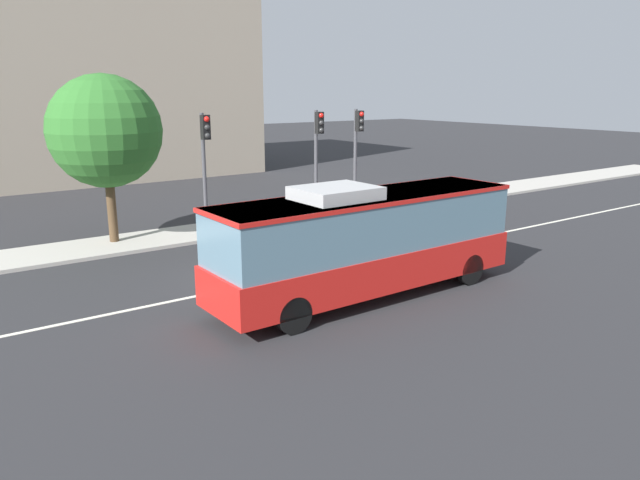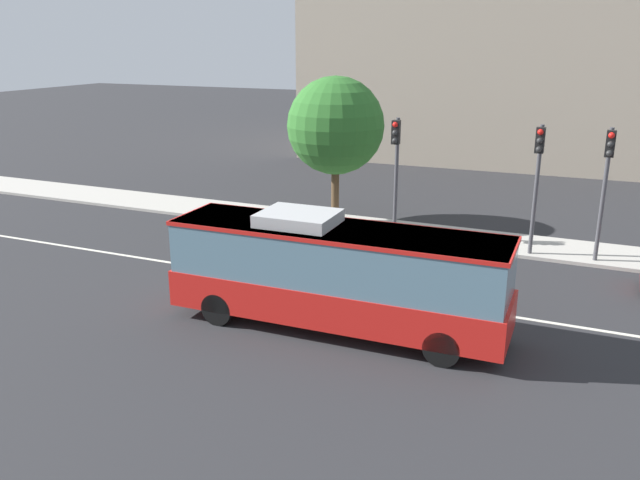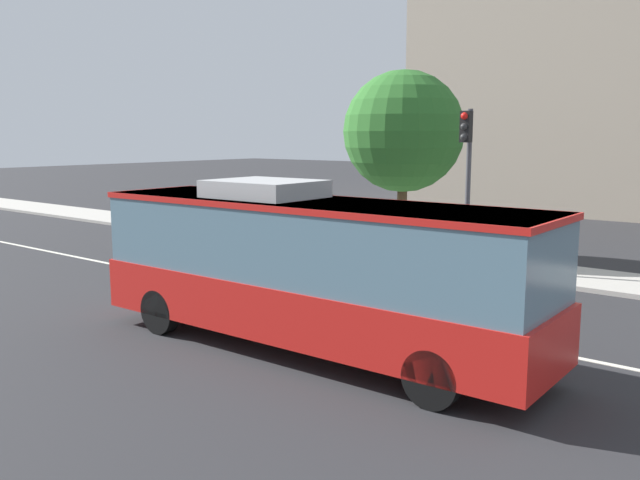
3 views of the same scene
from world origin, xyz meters
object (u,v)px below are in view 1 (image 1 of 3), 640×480
traffic_light_mid_block (205,155)px  street_tree_kerbside_left (105,132)px  traffic_light_far_corner (318,147)px  traffic_light_near_corner (357,144)px  transit_bus (367,238)px  sedan_red (445,201)px

traffic_light_mid_block → street_tree_kerbside_left: (-3.36, 1.70, 0.95)m
traffic_light_far_corner → street_tree_kerbside_left: size_ratio=0.77×
traffic_light_mid_block → street_tree_kerbside_left: size_ratio=0.77×
traffic_light_near_corner → traffic_light_mid_block: size_ratio=1.00×
transit_bus → traffic_light_mid_block: bearing=95.4°
traffic_light_near_corner → traffic_light_far_corner: bearing=-87.6°
traffic_light_mid_block → traffic_light_far_corner: 5.56m
sedan_red → traffic_light_far_corner: (-6.22, 2.11, 2.84)m
traffic_light_far_corner → street_tree_kerbside_left: bearing=-99.0°
sedan_red → traffic_light_far_corner: bearing=-17.1°
traffic_light_far_corner → street_tree_kerbside_left: 9.11m
transit_bus → traffic_light_far_corner: size_ratio=1.93×
transit_bus → sedan_red: size_ratio=2.21×
sedan_red → traffic_light_far_corner: 7.15m
transit_bus → traffic_light_near_corner: bearing=51.9°
sedan_red → traffic_light_near_corner: 5.26m
sedan_red → street_tree_kerbside_left: bearing=-12.2°
traffic_light_far_corner → transit_bus: bearing=-25.5°
sedan_red → traffic_light_near_corner: bearing=-28.7°
traffic_light_near_corner → transit_bus: bearing=-37.9°
transit_bus → traffic_light_far_corner: (4.56, 9.05, 1.75)m
sedan_red → traffic_light_mid_block: 12.28m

